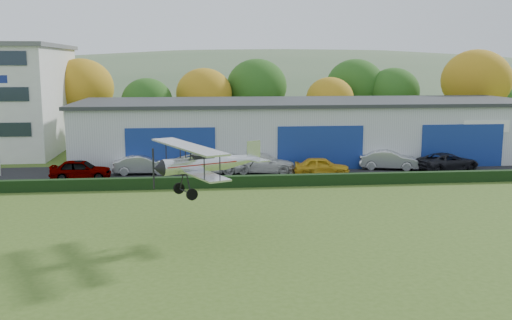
{
  "coord_description": "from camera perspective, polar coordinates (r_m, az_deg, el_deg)",
  "views": [
    {
      "loc": [
        -5.1,
        -23.21,
        8.56
      ],
      "look_at": [
        -1.61,
        9.27,
        3.07
      ],
      "focal_mm": 40.37,
      "sensor_mm": 36.0,
      "label": 1
    }
  ],
  "objects": [
    {
      "name": "car_5",
      "position": [
        47.99,
        13.02,
        0.03
      ],
      "size": [
        5.01,
        2.81,
        1.56
      ],
      "primitive_type": "imported",
      "rotation": [
        0.0,
        0.0,
        1.31
      ],
      "color": "silver",
      "rests_on": "apron"
    },
    {
      "name": "hangar",
      "position": [
        52.51,
        5.0,
        3.05
      ],
      "size": [
        40.6,
        12.6,
        5.3
      ],
      "color": "#B2B7BC",
      "rests_on": "ground"
    },
    {
      "name": "tree_belt",
      "position": [
        64.17,
        -0.81,
        6.9
      ],
      "size": [
        75.7,
        13.22,
        10.12
      ],
      "color": "#3D2614",
      "rests_on": "ground"
    },
    {
      "name": "car_1",
      "position": [
        45.6,
        -11.16,
        -0.45
      ],
      "size": [
        4.5,
        1.59,
        1.48
      ],
      "primitive_type": "imported",
      "rotation": [
        0.0,
        0.0,
        1.58
      ],
      "color": "silver",
      "rests_on": "apron"
    },
    {
      "name": "distant_hills",
      "position": [
        164.63,
        -5.84,
        1.95
      ],
      "size": [
        430.0,
        196.0,
        56.0
      ],
      "color": "#4C6642",
      "rests_on": "ground"
    },
    {
      "name": "car_4",
      "position": [
        44.32,
        6.54,
        -0.64
      ],
      "size": [
        4.44,
        2.36,
        1.44
      ],
      "primitive_type": "imported",
      "rotation": [
        0.0,
        0.0,
        1.41
      ],
      "color": "gold",
      "rests_on": "apron"
    },
    {
      "name": "car_3",
      "position": [
        45.29,
        0.69,
        -0.31
      ],
      "size": [
        5.48,
        2.84,
        1.52
      ],
      "primitive_type": "imported",
      "rotation": [
        0.0,
        0.0,
        1.43
      ],
      "color": "silver",
      "rests_on": "apron"
    },
    {
      "name": "biplane",
      "position": [
        28.48,
        -5.15,
        -0.21
      ],
      "size": [
        6.04,
        6.58,
        2.52
      ],
      "rotation": [
        0.0,
        0.0,
        0.43
      ],
      "color": "silver"
    },
    {
      "name": "car_2",
      "position": [
        45.57,
        -4.57,
        -0.2
      ],
      "size": [
        6.39,
        3.99,
        1.65
      ],
      "primitive_type": "imported",
      "rotation": [
        0.0,
        0.0,
        1.35
      ],
      "color": "silver",
      "rests_on": "apron"
    },
    {
      "name": "ground",
      "position": [
        25.26,
        5.99,
        -10.32
      ],
      "size": [
        300.0,
        300.0,
        0.0
      ],
      "primitive_type": "plane",
      "color": "#3B551A",
      "rests_on": "ground"
    },
    {
      "name": "car_6",
      "position": [
        48.64,
        18.45,
        -0.17
      ],
      "size": [
        5.61,
        3.72,
        1.43
      ],
      "primitive_type": "imported",
      "rotation": [
        0.0,
        0.0,
        1.85
      ],
      "color": "black",
      "rests_on": "apron"
    },
    {
      "name": "hedge",
      "position": [
        41.05,
        5.37,
        -1.97
      ],
      "size": [
        46.0,
        0.6,
        0.8
      ],
      "primitive_type": "cube",
      "color": "black",
      "rests_on": "ground"
    },
    {
      "name": "car_0",
      "position": [
        44.56,
        -16.98,
        -0.91
      ],
      "size": [
        4.41,
        1.79,
        1.5
      ],
      "primitive_type": "imported",
      "rotation": [
        0.0,
        0.0,
        1.57
      ],
      "color": "gray",
      "rests_on": "apron"
    },
    {
      "name": "apron",
      "position": [
        45.75,
        4.17,
        -1.24
      ],
      "size": [
        48.0,
        9.0,
        0.05
      ],
      "primitive_type": "cube",
      "color": "black",
      "rests_on": "ground"
    }
  ]
}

